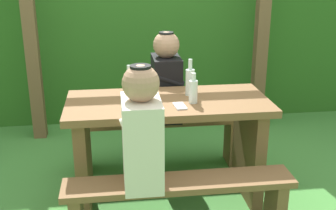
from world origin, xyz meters
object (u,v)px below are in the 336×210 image
Objects in this scene: bench_near at (179,198)px; drinking_glass at (128,99)px; bottle_right at (193,91)px; person_black_coat at (166,80)px; picnic_table at (168,134)px; person_white_shirt at (142,131)px; cell_phone at (180,106)px; bench_far at (160,132)px; bottle_left at (190,81)px; bottle_center at (129,85)px.

bench_near is 0.73m from drinking_glass.
person_black_coat is at bearing 99.84° from bottle_right.
picnic_table is 6.71× the size of bottle_right.
person_white_shirt reaches higher than cell_phone.
person_white_shirt is at bearing -101.81° from bench_far.
bottle_left is 1.88× the size of cell_phone.
drinking_glass is (-0.33, -0.60, 0.05)m from person_black_coat.
bench_far is at bearing 176.58° from person_black_coat.
bench_near is 0.87m from bottle_center.
picnic_table is 5.33× the size of bottle_left.
drinking_glass is at bearing 121.60° from bench_near.
drinking_glass is 0.42× the size of bottle_center.
bottle_right is at bearing -80.16° from person_black_coat.
bottle_left reaches higher than drinking_glass.
cell_phone is (0.32, -0.25, -0.08)m from bottle_center.
person_black_coat reaches higher than bottle_right.
cell_phone is at bearing 81.12° from bench_near.
bottle_center is (-0.32, -0.42, 0.09)m from person_black_coat.
picnic_table is 0.30m from cell_phone.
person_white_shirt is 3.45× the size of bottle_right.
bottle_center is at bearing -121.43° from bench_far.
drinking_glass is 0.19m from bottle_center.
picnic_table is at bearing -21.24° from bottle_center.
drinking_glass is (-0.28, 0.45, 0.51)m from bench_near.
bottle_left reaches higher than bench_far.
person_white_shirt reaches higher than bottle_left.
bottle_right is at bearing 49.43° from person_white_shirt.
bottle_left is at bearing 74.73° from bench_near.
person_white_shirt and person_black_coat have the same top height.
person_black_coat reaches higher than bottle_left.
bottle_center is at bearing 158.76° from picnic_table.
bottle_center reaches higher than drinking_glass.
person_black_coat is 0.54m from bottle_center.
person_white_shirt is at bearing -104.72° from person_black_coat.
bottle_center reaches higher than bench_near.
bottle_center is at bearing 93.71° from person_white_shirt.
bottle_right reaches higher than picnic_table.
person_white_shirt reaches higher than bench_far.
person_black_coat is (0.28, 1.05, 0.00)m from person_white_shirt.
drinking_glass is (-0.28, -0.61, 0.51)m from bench_far.
person_white_shirt is at bearing -82.87° from drinking_glass.
bench_far is 0.83m from bottle_right.
bench_far is (0.00, 0.53, -0.21)m from picnic_table.
drinking_glass reaches higher than bench_far.
bench_near is 6.06× the size of bottle_center.
person_black_coat reaches higher than picnic_table.
picnic_table is 0.41m from drinking_glass.
drinking_glass is at bearing 179.97° from bottle_right.
cell_phone is (0.00, -0.67, 0.01)m from person_black_coat.
bottle_right reaches higher than cell_phone.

